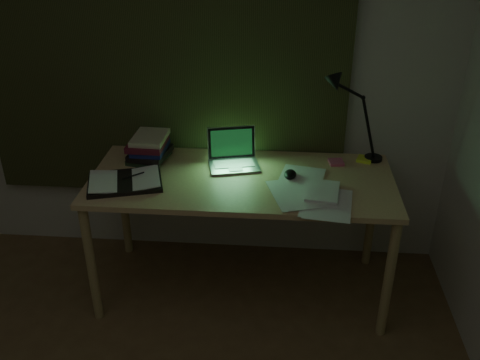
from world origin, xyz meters
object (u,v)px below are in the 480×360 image
object	(u,v)px
loose_papers	(312,189)
desk	(242,236)
open_textbook	(125,181)
laptop	(234,151)
book_stack	(149,147)
desk_lamp	(379,115)

from	to	relation	value
loose_papers	desk	bearing A→B (deg)	162.39
open_textbook	laptop	bearing A→B (deg)	7.45
laptop	open_textbook	xyz separation A→B (m)	(-0.57, -0.25, -0.08)
desk	open_textbook	bearing A→B (deg)	-169.10
book_stack	loose_papers	world-z (taller)	book_stack
loose_papers	laptop	bearing A→B (deg)	150.10
desk	laptop	bearing A→B (deg)	112.55
desk_lamp	open_textbook	bearing A→B (deg)	-170.08
desk	laptop	size ratio (longest dim) A/B	5.31
desk	desk_lamp	world-z (taller)	desk_lamp
loose_papers	desk_lamp	distance (m)	0.62
open_textbook	desk_lamp	xyz separation A→B (m)	(1.39, 0.42, 0.26)
laptop	book_stack	bearing A→B (deg)	160.22
desk	book_stack	bearing A→B (deg)	161.83
laptop	open_textbook	bearing A→B (deg)	-170.03
open_textbook	loose_papers	bearing A→B (deg)	-16.04
desk_lamp	laptop	bearing A→B (deg)	-175.20
desk	open_textbook	world-z (taller)	open_textbook
desk	open_textbook	xyz separation A→B (m)	(-0.63, -0.12, 0.40)
desk	open_textbook	size ratio (longest dim) A/B	4.31
open_textbook	desk	bearing A→B (deg)	-5.15
loose_papers	desk_lamp	bearing A→B (deg)	47.67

